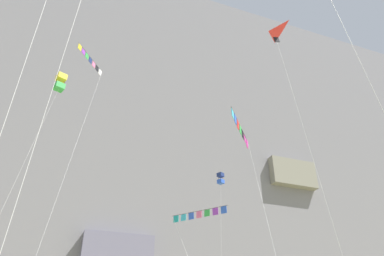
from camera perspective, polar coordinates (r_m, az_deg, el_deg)
The scene contains 7 objects.
cliff_face at distance 72.27m, azimuth -12.15°, elevation -4.32°, with size 180.00×32.36×68.93m.
kite_box_high_center at distance 27.91m, azimuth -20.18°, elevation 6.66°, with size 3.06×2.60×19.83m.
kite_banner_mid_center at distance 27.72m, azimuth 1.20°, elevation -14.08°, with size 2.99×5.65×11.56m.
kite_banner_front_field at distance 29.08m, azimuth -16.17°, elevation 8.64°, with size 2.69×7.04×22.45m.
kite_delta_mid_right at distance 25.67m, azimuth 12.41°, elevation 13.23°, with size 1.37×3.74×21.11m.
kite_banner_high_left at distance 26.28m, azimuth 7.81°, elevation -0.81°, with size 3.47×7.75×16.67m.
kite_box_near_cliff at distance 38.90m, azimuth 4.55°, elevation -8.09°, with size 2.57×3.63×18.66m.
Camera 1 is at (-7.97, 3.34, 2.95)m, focal length 33.74 mm.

